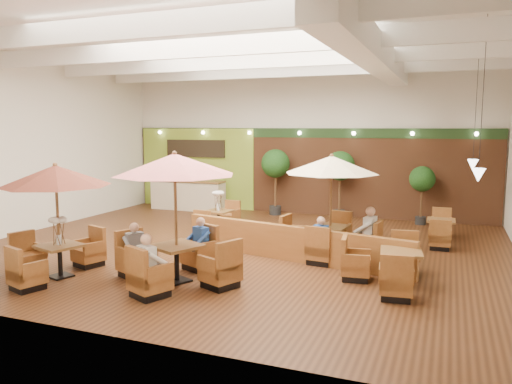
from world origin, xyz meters
The scene contains 17 objects.
room centered at (0.25, 1.22, 3.63)m, with size 14.04×14.00×5.52m.
service_counter centered at (-4.40, 5.10, 0.58)m, with size 3.00×0.75×1.18m.
booth_divider centered at (1.67, -0.66, 0.43)m, with size 6.23×0.18×0.86m, color brown.
table_0 centered at (-2.70, -3.82, 1.81)m, with size 2.47×2.60×2.53m.
table_1 centered at (-0.08, -3.18, 1.89)m, with size 2.93×2.93×2.79m.
table_2 centered at (2.45, 0.26, 1.78)m, with size 2.60×2.60×2.61m.
table_3 centered at (-1.48, 1.80, 0.49)m, with size 0.80×2.28×1.45m.
table_4 centered at (4.11, -1.66, 0.35)m, with size 1.73×2.54×0.93m.
table_5 centered at (5.09, 2.72, 0.32)m, with size 0.76×2.25×0.85m.
topiary_0 centered at (-0.80, 5.30, 1.83)m, with size 1.06×1.06×2.45m.
topiary_1 centered at (1.62, 5.30, 1.81)m, with size 1.04×1.04×2.43m.
topiary_2 centered at (4.40, 5.30, 1.47)m, with size 0.85×0.85×1.97m.
diner_0 centered at (-0.08, -4.20, 0.76)m, with size 0.45×0.43×0.80m.
diner_1 centered at (-0.08, -2.16, 0.74)m, with size 0.42×0.40×0.75m.
diner_2 centered at (-1.10, -3.18, 0.74)m, with size 0.41×0.42×0.74m.
diner_3 centered at (2.45, -0.70, 0.72)m, with size 0.35×0.28×0.71m.
diner_4 centered at (3.40, 0.26, 0.78)m, with size 0.38×0.45×0.86m.
Camera 1 is at (5.25, -12.17, 3.30)m, focal length 35.00 mm.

